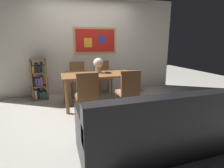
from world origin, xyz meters
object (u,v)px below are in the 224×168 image
at_px(dining_chair_far_right, 103,75).
at_px(flower_vase, 98,64).
at_px(potted_ivy, 135,83).
at_px(dining_chair_far_left, 78,76).
at_px(dining_table, 98,77).
at_px(dining_chair_near_right, 129,89).
at_px(leather_couch, 150,130).
at_px(bookshelf, 39,80).
at_px(dining_chair_near_left, 87,92).
at_px(tv_remote, 108,72).

bearing_deg(dining_chair_far_right, flower_vase, -111.84).
bearing_deg(potted_ivy, dining_chair_far_left, 179.24).
xyz_separation_m(dining_table, dining_chair_near_right, (0.39, -0.82, -0.11)).
relative_size(leather_couch, potted_ivy, 3.33).
bearing_deg(dining_chair_near_right, bookshelf, 136.35).
distance_m(dining_chair_far_left, flower_vase, 0.91).
bearing_deg(dining_table, potted_ivy, 30.52).
bearing_deg(dining_chair_near_right, dining_chair_near_left, 178.55).
bearing_deg(dining_chair_near_right, dining_table, 115.60).
bearing_deg(dining_chair_near_left, potted_ivy, 42.80).
bearing_deg(tv_remote, dining_chair_near_left, -128.92).
bearing_deg(dining_chair_far_right, potted_ivy, -4.73).
bearing_deg(dining_table, dining_chair_far_right, 68.20).
distance_m(dining_chair_near_right, bookshelf, 2.36).
bearing_deg(flower_vase, dining_chair_near_right, -66.93).
height_order(dining_chair_near_left, potted_ivy, dining_chair_near_left).
distance_m(dining_chair_far_left, bookshelf, 0.95).
height_order(dining_chair_far_left, potted_ivy, dining_chair_far_left).
height_order(dining_table, dining_chair_far_right, dining_chair_far_right).
bearing_deg(dining_chair_far_left, potted_ivy, -0.76).
xyz_separation_m(dining_table, flower_vase, (0.02, 0.05, 0.29)).
distance_m(dining_chair_far_left, dining_chair_near_left, 1.58).
xyz_separation_m(dining_chair_near_right, leather_couch, (-0.20, -1.18, -0.22)).
height_order(dining_chair_near_right, bookshelf, bookshelf).
xyz_separation_m(leather_couch, bookshelf, (-1.51, 2.81, 0.17)).
bearing_deg(dining_chair_far_left, dining_chair_far_right, 4.61).
xyz_separation_m(dining_chair_far_right, dining_chair_near_right, (0.06, -1.66, 0.00)).
bearing_deg(tv_remote, dining_table, 173.52).
xyz_separation_m(dining_chair_near_left, dining_chair_near_right, (0.79, -0.02, 0.00)).
height_order(dining_chair_near_right, potted_ivy, dining_chair_near_right).
height_order(dining_chair_near_right, tv_remote, dining_chair_near_right).
xyz_separation_m(leather_couch, potted_ivy, (1.09, 2.76, -0.07)).
relative_size(flower_vase, tv_remote, 2.12).
bearing_deg(bookshelf, flower_vase, -29.44).
distance_m(dining_table, dining_chair_near_right, 0.92).
relative_size(dining_chair_far_left, flower_vase, 2.70).
distance_m(dining_chair_far_left, dining_chair_far_right, 0.71).
bearing_deg(bookshelf, dining_chair_near_right, -43.65).
xyz_separation_m(potted_ivy, tv_remote, (-1.06, -0.78, 0.50)).
xyz_separation_m(dining_table, tv_remote, (0.23, -0.03, 0.10)).
relative_size(dining_table, dining_chair_near_left, 1.78).
bearing_deg(potted_ivy, dining_chair_near_left, -137.20).
bearing_deg(tv_remote, dining_chair_far_left, 126.55).
relative_size(dining_table, dining_chair_near_right, 1.78).
relative_size(dining_table, tv_remote, 10.21).
height_order(dining_chair_far_left, bookshelf, bookshelf).
height_order(dining_chair_far_right, flower_vase, flower_vase).
bearing_deg(dining_chair_far_left, leather_couch, -78.46).
height_order(leather_couch, potted_ivy, leather_couch).
bearing_deg(dining_table, flower_vase, 68.84).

